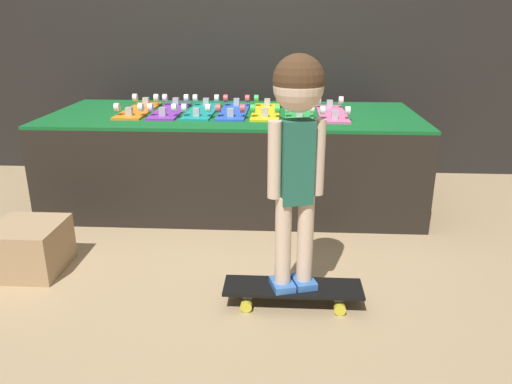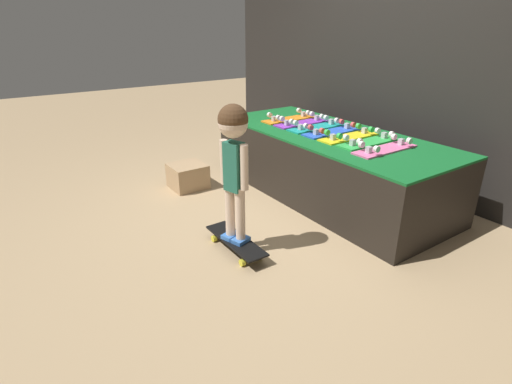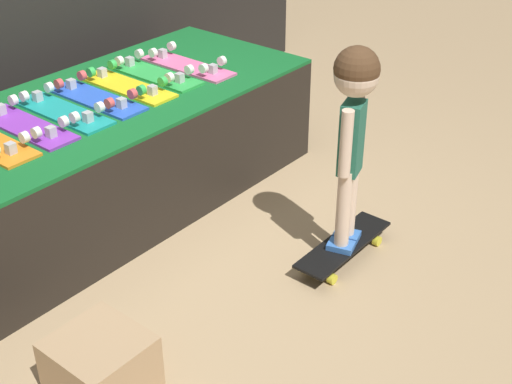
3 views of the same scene
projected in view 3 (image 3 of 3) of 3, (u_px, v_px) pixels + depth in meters
name	position (u px, v px, depth m)	size (l,w,h in m)	color
ground_plane	(187.00, 242.00, 3.73)	(16.00, 16.00, 0.00)	tan
display_rack	(104.00, 154.00, 3.90)	(2.44, 1.02, 0.63)	black
skateboard_purple_on_rack	(26.00, 124.00, 3.44)	(0.18, 0.61, 0.09)	purple
skateboard_teal_on_rack	(62.00, 110.00, 3.59)	(0.18, 0.61, 0.09)	teal
skateboard_blue_on_rack	(96.00, 97.00, 3.73)	(0.18, 0.61, 0.09)	blue
skateboard_yellow_on_rack	(127.00, 85.00, 3.88)	(0.18, 0.61, 0.09)	yellow
skateboard_green_on_rack	(154.00, 73.00, 4.03)	(0.18, 0.61, 0.09)	green
skateboard_pink_on_rack	(187.00, 64.00, 4.15)	(0.18, 0.61, 0.09)	pink
skateboard_on_floor	(343.00, 246.00, 3.57)	(0.63, 0.18, 0.09)	black
child	(354.00, 112.00, 3.19)	(0.24, 0.21, 1.02)	#3870C6
storage_box	(101.00, 365.00, 2.78)	(0.34, 0.35, 0.25)	tan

